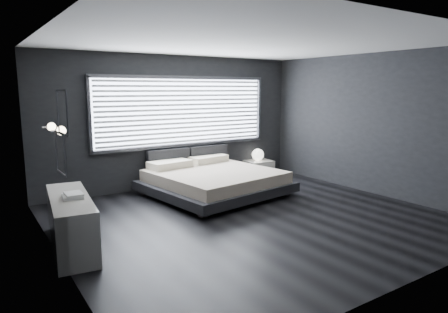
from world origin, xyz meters
TOP-DOWN VIEW (x-y plane):
  - room at (0.00, 0.00)m, footprint 6.04×6.00m
  - window at (0.20, 2.70)m, footprint 4.14×0.09m
  - headboard at (0.25, 2.64)m, footprint 1.96×0.16m
  - sconce_near at (-2.88, 0.05)m, footprint 0.18×0.11m
  - sconce_far at (-2.88, 0.65)m, footprint 0.18×0.11m
  - wall_art_upper at (-2.98, -0.55)m, footprint 0.01×0.48m
  - wall_art_lower at (-2.98, -0.30)m, footprint 0.01×0.48m
  - bed at (0.24, 1.60)m, footprint 2.73×2.63m
  - nightstand at (2.10, 2.50)m, footprint 0.68×0.59m
  - orb_lamp at (2.08, 2.51)m, footprint 0.29×0.29m
  - dresser at (-2.78, 0.33)m, footprint 0.70×1.79m
  - book_stack at (-2.75, 0.26)m, footprint 0.29×0.35m

SIDE VIEW (x-z plane):
  - nightstand at x=2.10m, z-range 0.00..0.37m
  - bed at x=0.24m, z-range -0.02..0.61m
  - dresser at x=-2.78m, z-range 0.00..0.70m
  - orb_lamp at x=2.08m, z-range 0.37..0.66m
  - headboard at x=0.25m, z-range 0.31..0.83m
  - book_stack at x=-2.75m, z-range 0.69..0.76m
  - wall_art_lower at x=-2.98m, z-range 1.14..1.62m
  - room at x=0.00m, z-range 0.00..2.80m
  - sconce_near at x=-2.88m, z-range 1.55..1.66m
  - sconce_far at x=-2.88m, z-range 1.55..1.66m
  - window at x=0.20m, z-range 0.85..2.37m
  - wall_art_upper at x=-2.98m, z-range 1.61..2.09m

